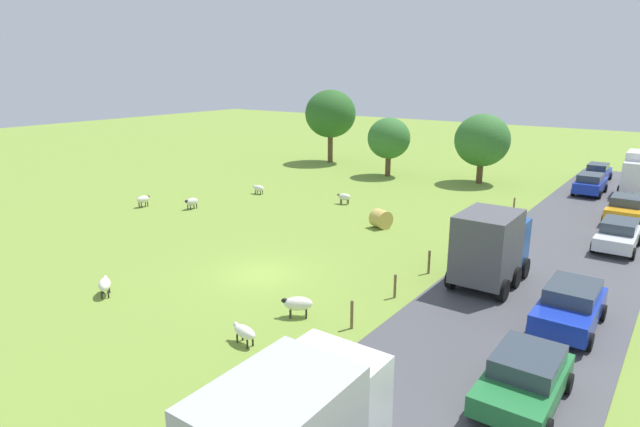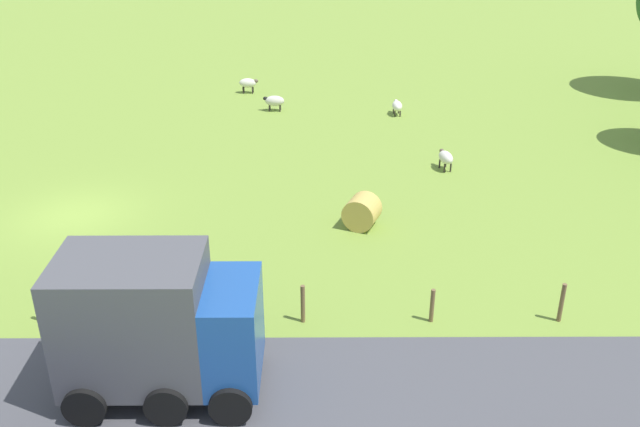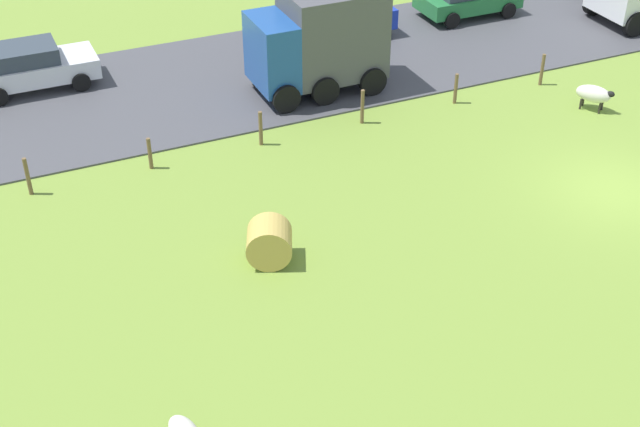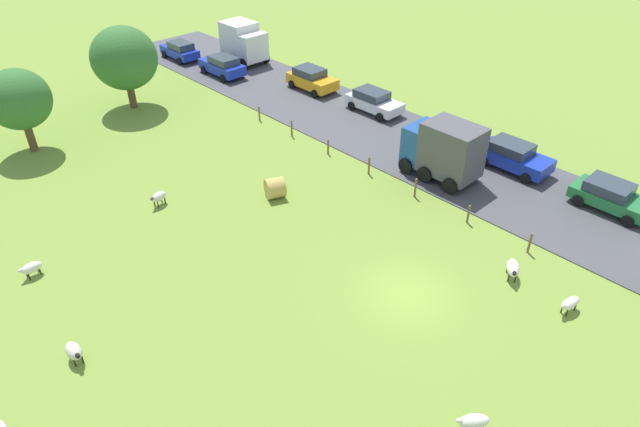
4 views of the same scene
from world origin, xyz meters
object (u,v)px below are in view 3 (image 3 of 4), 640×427
object	(u,v)px
sheep_2	(594,94)
car_6	(334,16)
car_0	(31,66)
hay_bale_0	(269,242)
truck_1	(319,39)

from	to	relation	value
sheep_2	car_6	size ratio (longest dim) A/B	0.29
car_0	car_6	size ratio (longest dim) A/B	0.97
sheep_2	hay_bale_0	bearing A→B (deg)	104.87
hay_bale_0	car_6	distance (m)	14.51
hay_bale_0	car_0	xyz separation A→B (m)	(12.59, 3.87, 0.30)
sheep_2	truck_1	xyz separation A→B (m)	(5.06, 7.68, 1.31)
sheep_2	car_0	world-z (taller)	car_0
car_0	car_6	xyz separation A→B (m)	(-0.19, -11.40, 0.04)
sheep_2	hay_bale_0	xyz separation A→B (m)	(-3.41, 12.83, 0.00)
sheep_2	truck_1	bearing A→B (deg)	56.61
truck_1	hay_bale_0	bearing A→B (deg)	148.70
car_6	hay_bale_0	bearing A→B (deg)	148.71
hay_bale_0	car_0	size ratio (longest dim) A/B	0.27
hay_bale_0	sheep_2	bearing A→B (deg)	-75.13
truck_1	car_6	world-z (taller)	truck_1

